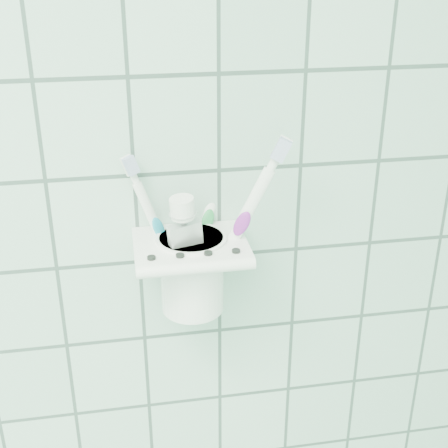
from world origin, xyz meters
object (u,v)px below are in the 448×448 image
(holder_bracket, at_px, (190,248))
(toothbrush_blue, at_px, (182,227))
(toothbrush_pink, at_px, (184,225))
(toothpaste_tube, at_px, (191,243))
(toothbrush_orange, at_px, (199,216))
(cup, at_px, (192,270))

(holder_bracket, height_order, toothbrush_blue, toothbrush_blue)
(holder_bracket, relative_size, toothbrush_pink, 0.69)
(holder_bracket, bearing_deg, toothpaste_tube, -88.16)
(toothpaste_tube, bearing_deg, toothbrush_pink, 84.87)
(toothbrush_orange, height_order, toothpaste_tube, toothbrush_orange)
(holder_bracket, bearing_deg, toothbrush_orange, 11.60)
(holder_bracket, bearing_deg, cup, 67.83)
(cup, relative_size, toothpaste_tube, 0.64)
(toothbrush_orange, relative_size, toothpaste_tube, 1.48)
(toothbrush_blue, xyz_separation_m, toothbrush_orange, (0.02, -0.00, 0.01))
(holder_bracket, height_order, cup, same)
(toothpaste_tube, bearing_deg, cup, 65.86)
(toothbrush_pink, xyz_separation_m, toothbrush_orange, (0.02, -0.02, 0.02))
(holder_bracket, distance_m, toothbrush_blue, 0.03)
(cup, relative_size, toothbrush_orange, 0.43)
(cup, bearing_deg, toothbrush_orange, -10.68)
(toothbrush_pink, xyz_separation_m, toothpaste_tube, (0.00, -0.03, -0.01))
(toothbrush_blue, distance_m, toothpaste_tube, 0.02)
(toothbrush_pink, bearing_deg, toothbrush_blue, -136.59)
(toothbrush_pink, relative_size, toothbrush_orange, 0.85)
(holder_bracket, bearing_deg, toothbrush_blue, 148.67)
(toothbrush_blue, bearing_deg, cup, -0.64)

